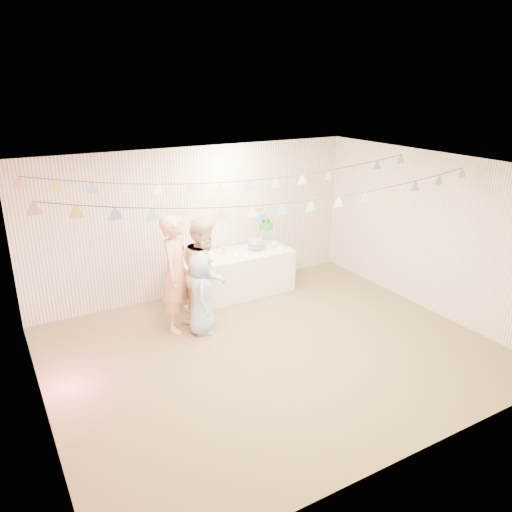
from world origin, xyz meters
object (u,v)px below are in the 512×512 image
person_adult_b (205,272)px  person_child (201,294)px  cake_stand (260,230)px  person_adult_a (177,274)px  table (235,274)px

person_adult_b → person_child: (-0.17, -0.20, -0.24)m
cake_stand → person_adult_b: size_ratio=0.40×
person_adult_b → cake_stand: bearing=-25.3°
person_adult_a → cake_stand: bearing=-24.3°
person_adult_a → person_child: 0.47m
cake_stand → person_adult_a: person_adult_a is taller
cake_stand → person_child: size_ratio=0.55×
person_adult_b → person_child: 0.35m
person_adult_a → person_child: size_ratio=1.44×
cake_stand → person_adult_b: (-1.48, -0.87, -0.23)m
person_adult_a → person_child: person_adult_a is taller
person_adult_a → table: bearing=-18.2°
table → person_child: (-1.09, -1.01, 0.24)m
table → person_adult_b: person_adult_b is taller
table → person_adult_b: size_ratio=1.18×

